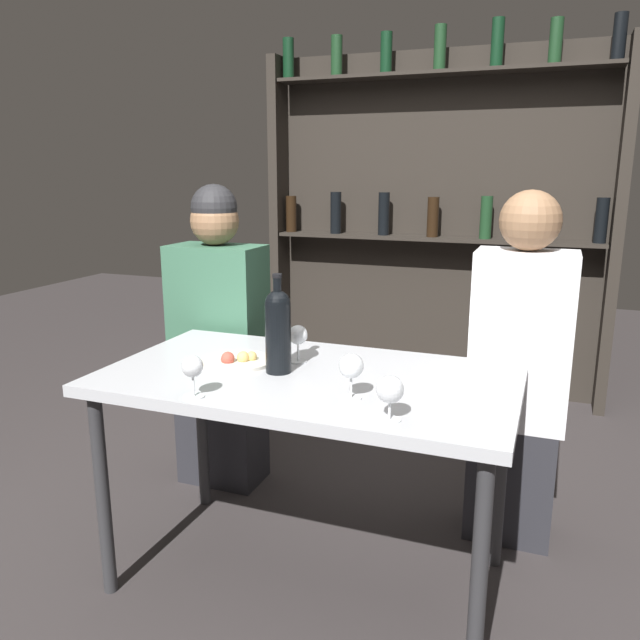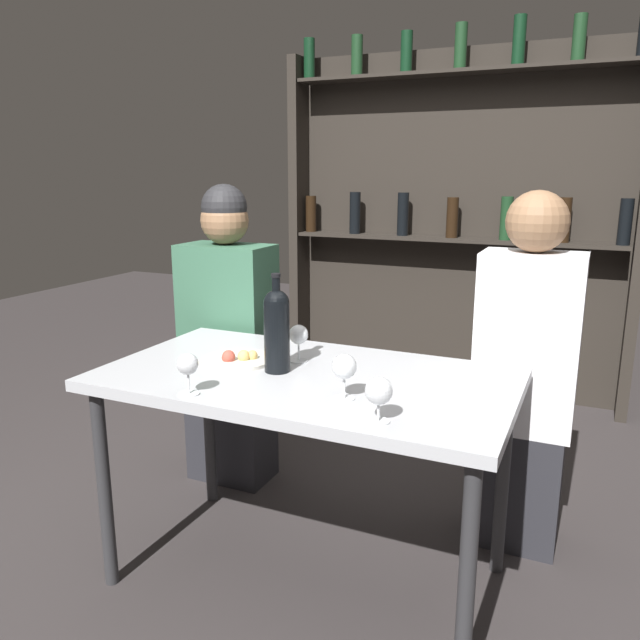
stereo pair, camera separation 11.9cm
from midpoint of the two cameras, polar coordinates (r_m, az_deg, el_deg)
ground_plane at (r=2.30m, az=0.41°, el=-22.35°), size 10.00×10.00×0.00m
dining_table at (r=1.98m, az=0.44°, el=-6.81°), size 1.29×0.72×0.72m
wine_rack_wall at (r=3.84m, az=13.09°, el=9.41°), size 2.06×0.21×2.14m
wine_bottle at (r=1.95m, az=-2.24°, el=-0.65°), size 0.08×0.08×0.31m
wine_glass_0 at (r=1.72m, az=4.22°, el=-4.41°), size 0.07×0.07×0.13m
wine_glass_1 at (r=2.06m, az=-0.33°, el=-1.48°), size 0.06×0.06×0.13m
wine_glass_2 at (r=1.58m, az=7.56°, el=-6.58°), size 0.07×0.07×0.12m
wine_glass_3 at (r=1.79m, az=-10.15°, el=-4.17°), size 0.06×0.06×0.12m
food_plate_0 at (r=2.09m, az=-5.95°, el=-3.59°), size 0.24×0.24×0.05m
seated_person_left at (r=2.70m, az=-7.09°, el=-1.99°), size 0.39×0.22×1.29m
seated_person_right at (r=2.34m, az=19.58°, el=-5.44°), size 0.34×0.22×1.28m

